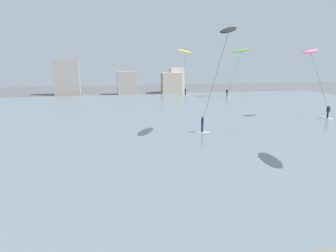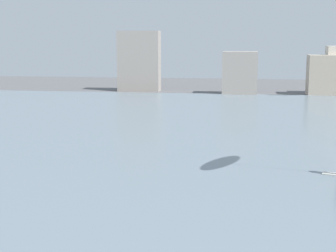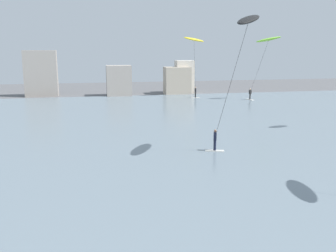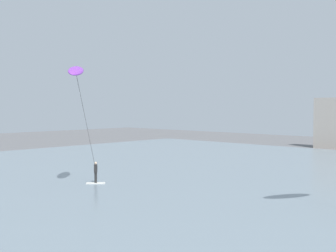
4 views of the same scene
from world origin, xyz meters
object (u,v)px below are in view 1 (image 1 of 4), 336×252
Objects in this scene: kitesurfer_pink at (313,61)px; kitesurfer_black at (226,38)px; kitesurfer_yellow at (184,55)px; kitesurfer_lime at (240,54)px.

kitesurfer_black is (-13.56, -5.83, 1.89)m from kitesurfer_pink.
kitesurfer_yellow is at bearing 107.86° from kitesurfer_pink.
kitesurfer_pink is at bearing 23.27° from kitesurfer_black.
kitesurfer_lime is 20.65m from kitesurfer_pink.
kitesurfer_black reaches higher than kitesurfer_lime.
kitesurfer_pink is (-0.78, -20.60, -1.22)m from kitesurfer_lime.
kitesurfer_yellow is 32.43m from kitesurfer_black.
kitesurfer_lime is at bearing -31.21° from kitesurfer_yellow.
kitesurfer_pink is 27.53m from kitesurfer_yellow.
kitesurfer_pink is 0.84× the size of kitesurfer_black.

